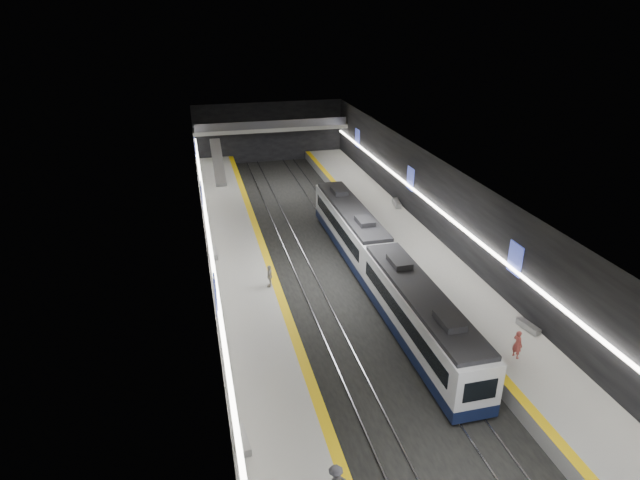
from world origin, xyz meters
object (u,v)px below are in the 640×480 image
object	(u,v)px
bench_right_near	(528,327)
bench_right_far	(397,203)
passenger_right_a	(517,344)
escalator	(218,162)
bench_left_near	(242,440)
train	(379,263)
bench_left_far	(214,253)
passenger_left_a	(270,276)

from	to	relation	value
bench_right_near	bench_right_far	bearing A→B (deg)	80.06
bench_right_near	passenger_right_a	bearing A→B (deg)	-145.22
escalator	bench_left_near	size ratio (longest dim) A/B	4.37
train	bench_right_far	bearing A→B (deg)	63.74
bench_left_far	passenger_right_a	size ratio (longest dim) A/B	1.09
bench_left_near	bench_right_far	world-z (taller)	bench_right_far
bench_left_near	passenger_right_a	distance (m)	16.78
bench_right_far	bench_left_near	bearing A→B (deg)	-113.78
escalator	bench_left_near	xyz separation A→B (m)	(-2.00, -42.43, -1.68)
bench_right_far	bench_left_far	bearing A→B (deg)	-148.91
escalator	bench_left_near	bearing A→B (deg)	-92.70
bench_left_near	passenger_left_a	xyz separation A→B (m)	(3.71, 14.88, 0.64)
bench_left_near	bench_left_far	xyz separation A→B (m)	(0.00, 21.13, 0.02)
escalator	bench_left_far	size ratio (longest dim) A/B	4.05
passenger_right_a	escalator	bearing A→B (deg)	8.98
bench_left_far	bench_right_far	size ratio (longest dim) A/B	0.96
passenger_left_a	passenger_right_a	bearing A→B (deg)	64.58
bench_left_far	passenger_right_a	distance (m)	24.60
bench_left_near	passenger_right_a	size ratio (longest dim) A/B	1.01
train	bench_right_far	world-z (taller)	train
train	passenger_right_a	bearing A→B (deg)	-68.42
train	escalator	world-z (taller)	escalator
escalator	bench_right_far	size ratio (longest dim) A/B	3.87
bench_left_far	bench_right_far	world-z (taller)	bench_right_far
bench_left_near	passenger_right_a	xyz separation A→B (m)	(16.51, 2.90, 0.68)
train	bench_right_near	distance (m)	11.41
train	bench_right_near	xyz separation A→B (m)	(6.94, -9.01, -0.98)
bench_right_far	passenger_right_a	xyz separation A→B (m)	(-2.49, -25.59, 0.65)
escalator	passenger_right_a	xyz separation A→B (m)	(14.51, -39.53, -1.00)
train	bench_left_far	size ratio (longest dim) A/B	15.23
bench_left_near	bench_right_near	xyz separation A→B (m)	(18.94, 5.29, -0.01)
bench_left_far	bench_right_far	xyz separation A→B (m)	(19.00, 7.36, 0.01)
train	bench_left_near	world-z (taller)	train
bench_left_far	passenger_left_a	world-z (taller)	passenger_left_a
train	bench_right_far	xyz separation A→B (m)	(7.00, 14.19, -0.94)
escalator	passenger_right_a	world-z (taller)	escalator
bench_right_far	passenger_left_a	distance (m)	20.48
escalator	bench_right_near	bearing A→B (deg)	-65.49
train	bench_left_far	world-z (taller)	train
bench_right_far	passenger_left_a	bearing A→B (deg)	-128.42
train	bench_right_far	size ratio (longest dim) A/B	14.54
train	passenger_right_a	distance (m)	12.26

